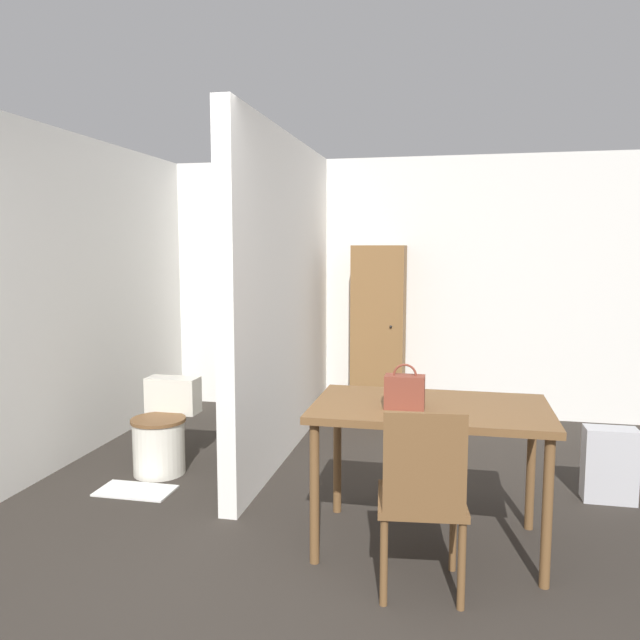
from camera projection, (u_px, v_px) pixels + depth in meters
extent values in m
cube|color=white|center=(376.00, 287.00, 6.20)|extent=(5.15, 0.12, 2.50)
cube|color=white|center=(63.00, 299.00, 4.71)|extent=(0.12, 4.86, 2.50)
cube|color=white|center=(285.00, 297.00, 4.94)|extent=(0.12, 2.71, 2.50)
cube|color=brown|center=(430.00, 409.00, 3.36)|extent=(1.26, 0.77, 0.04)
cylinder|color=brown|center=(314.00, 493.00, 3.21)|extent=(0.05, 0.05, 0.75)
cylinder|color=brown|center=(547.00, 513.00, 2.97)|extent=(0.05, 0.05, 0.75)
cylinder|color=brown|center=(337.00, 453.00, 3.84)|extent=(0.05, 0.05, 0.75)
cylinder|color=brown|center=(531.00, 467.00, 3.60)|extent=(0.05, 0.05, 0.75)
cube|color=brown|center=(421.00, 500.00, 2.97)|extent=(0.45, 0.45, 0.04)
cube|color=brown|center=(425.00, 464.00, 2.76)|extent=(0.37, 0.07, 0.46)
cylinder|color=brown|center=(384.00, 528.00, 3.19)|extent=(0.04, 0.04, 0.42)
cylinder|color=brown|center=(453.00, 531.00, 3.15)|extent=(0.04, 0.04, 0.42)
cylinder|color=brown|center=(384.00, 562.00, 2.84)|extent=(0.04, 0.04, 0.42)
cylinder|color=brown|center=(462.00, 566.00, 2.81)|extent=(0.04, 0.04, 0.42)
cylinder|color=silver|center=(159.00, 447.00, 4.52)|extent=(0.37, 0.37, 0.39)
cylinder|color=brown|center=(158.00, 420.00, 4.50)|extent=(0.39, 0.39, 0.02)
cube|color=silver|center=(173.00, 395.00, 4.74)|extent=(0.39, 0.18, 0.27)
cube|color=brown|center=(405.00, 392.00, 3.28)|extent=(0.21, 0.11, 0.18)
torus|color=brown|center=(405.00, 375.00, 3.27)|extent=(0.13, 0.01, 0.13)
cube|color=brown|center=(379.00, 332.00, 5.98)|extent=(0.49, 0.38, 1.66)
sphere|color=black|center=(391.00, 327.00, 5.75)|extent=(0.02, 0.02, 0.02)
cube|color=silver|center=(136.00, 491.00, 4.20)|extent=(0.51, 0.28, 0.01)
cube|color=#BCBCC1|center=(610.00, 465.00, 4.02)|extent=(0.32, 0.17, 0.48)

